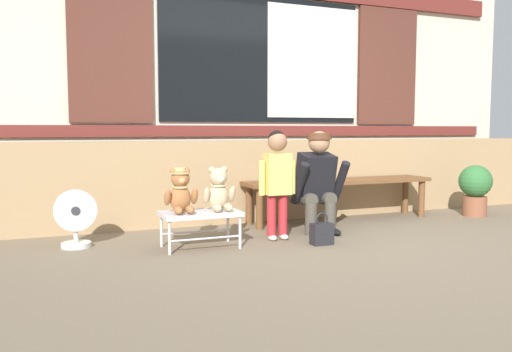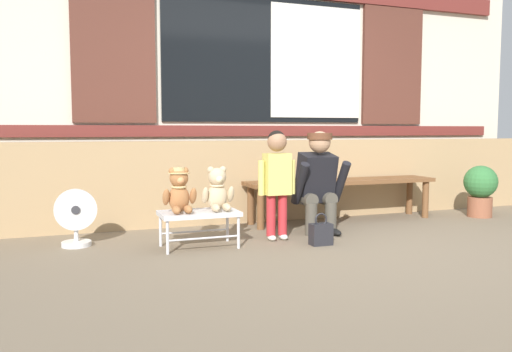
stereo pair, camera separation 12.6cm
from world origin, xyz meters
name	(u,v)px [view 1 (the left image)]	position (x,y,z in m)	size (l,w,h in m)	color
ground_plane	(348,245)	(0.00, 0.00, 0.00)	(60.00, 60.00, 0.00)	#756651
brick_low_wall	(278,180)	(0.00, 1.43, 0.42)	(6.73, 0.25, 0.85)	tan
shop_facade	(260,60)	(0.00, 1.94, 1.76)	(6.87, 0.26, 3.51)	beige
wooden_bench_long	(339,186)	(0.55, 1.06, 0.37)	(2.10, 0.40, 0.44)	brown
small_display_bench	(200,216)	(-1.18, 0.36, 0.27)	(0.64, 0.36, 0.30)	silver
teddy_bear_with_hat	(181,191)	(-1.34, 0.37, 0.47)	(0.28, 0.27, 0.36)	#A86B3D
teddy_bear_plain	(219,191)	(-1.02, 0.37, 0.46)	(0.28, 0.26, 0.36)	#CCB289
child_standing	(277,173)	(-0.46, 0.42, 0.59)	(0.35, 0.18, 0.96)	#B7282D
adult_crouching	(317,182)	(0.02, 0.57, 0.48)	(0.50, 0.49, 0.95)	#4C473D
handbag_on_ground	(322,233)	(-0.20, 0.09, 0.10)	(0.18, 0.11, 0.27)	#232328
potted_plant	(475,187)	(2.12, 0.75, 0.32)	(0.36, 0.36, 0.57)	brown
floor_fan	(76,219)	(-2.12, 0.75, 0.24)	(0.34, 0.24, 0.48)	silver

